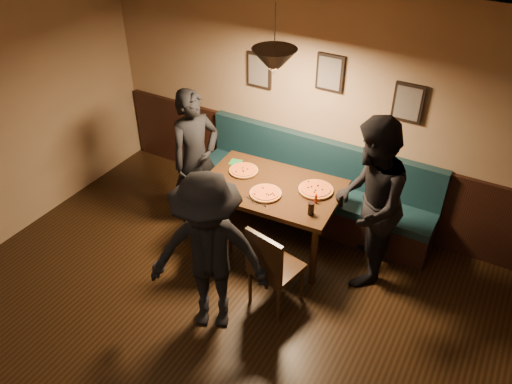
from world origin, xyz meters
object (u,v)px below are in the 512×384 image
at_px(dining_table, 271,215).
at_px(diner_right, 368,204).
at_px(chair_near_left, 212,229).
at_px(diner_left, 196,159).
at_px(chair_near_right, 277,266).
at_px(booth_bench, 312,185).
at_px(diner_front, 209,256).
at_px(soda_glass, 311,208).
at_px(tabasco_bottle, 316,198).

xyz_separation_m(dining_table, diner_right, (1.09, 0.04, 0.54)).
distance_m(chair_near_left, diner_left, 0.94).
xyz_separation_m(chair_near_right, diner_left, (-1.50, 0.79, 0.37)).
xyz_separation_m(booth_bench, diner_left, (-1.22, -0.68, 0.37)).
relative_size(diner_right, diner_front, 1.10).
distance_m(booth_bench, diner_front, 2.04).
distance_m(booth_bench, dining_table, 0.71).
bearing_deg(soda_glass, chair_near_left, -160.70).
height_order(dining_table, chair_near_right, chair_near_right).
relative_size(chair_near_left, chair_near_right, 0.92).
height_order(chair_near_right, soda_glass, chair_near_right).
bearing_deg(diner_front, soda_glass, 40.03).
bearing_deg(tabasco_bottle, soda_glass, -80.07).
bearing_deg(chair_near_right, diner_right, 66.22).
bearing_deg(chair_near_right, diner_left, 164.20).
relative_size(chair_near_right, tabasco_bottle, 8.08).
relative_size(soda_glass, tabasco_bottle, 1.16).
distance_m(diner_left, diner_front, 1.71).
bearing_deg(booth_bench, soda_glass, -67.62).
bearing_deg(chair_near_right, tabasco_bottle, 97.02).
xyz_separation_m(chair_near_right, soda_glass, (0.10, 0.55, 0.39)).
distance_m(diner_right, soda_glass, 0.58).
height_order(booth_bench, chair_near_left, booth_bench).
bearing_deg(tabasco_bottle, dining_table, 174.93).
relative_size(diner_front, tabasco_bottle, 14.05).
xyz_separation_m(diner_right, tabasco_bottle, (-0.54, -0.09, -0.07)).
bearing_deg(booth_bench, diner_left, -151.02).
relative_size(chair_near_left, diner_left, 0.53).
xyz_separation_m(dining_table, diner_left, (-1.01, -0.01, 0.46)).
height_order(dining_table, chair_near_left, chair_near_left).
bearing_deg(chair_near_right, booth_bench, 112.66).
distance_m(booth_bench, tabasco_bottle, 0.88).
distance_m(chair_near_right, diner_right, 1.12).
bearing_deg(diner_front, booth_bench, 61.74).
bearing_deg(booth_bench, chair_near_right, -79.21).
relative_size(dining_table, soda_glass, 10.69).
xyz_separation_m(dining_table, chair_near_right, (0.49, -0.80, 0.09)).
bearing_deg(chair_near_left, booth_bench, 39.60).
height_order(dining_table, tabasco_bottle, tabasco_bottle).
distance_m(dining_table, diner_front, 1.41).
distance_m(dining_table, tabasco_bottle, 0.73).
bearing_deg(diner_right, diner_front, -48.42).
height_order(chair_near_right, diner_left, diner_left).
bearing_deg(diner_front, tabasco_bottle, 45.05).
distance_m(diner_left, tabasco_bottle, 1.57).
relative_size(diner_left, soda_glass, 12.16).
bearing_deg(diner_front, diner_left, 105.07).
bearing_deg(diner_right, tabasco_bottle, -92.31).
distance_m(dining_table, diner_right, 1.22).
relative_size(booth_bench, diner_front, 1.73).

